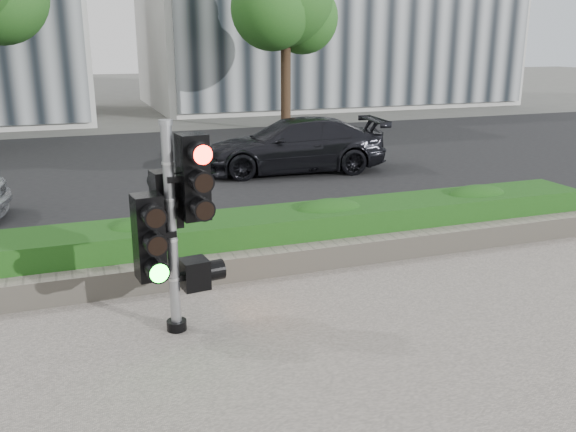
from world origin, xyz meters
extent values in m
plane|color=#51514C|center=(0.00, 0.00, 0.00)|extent=(120.00, 120.00, 0.00)
cube|color=black|center=(0.00, 10.00, 0.01)|extent=(60.00, 13.00, 0.02)
cube|color=gray|center=(0.00, 3.15, 0.06)|extent=(60.00, 0.25, 0.12)
cube|color=gray|center=(0.00, 1.90, 0.20)|extent=(12.00, 0.32, 0.34)
cube|color=#2C7223|center=(0.00, 2.55, 0.37)|extent=(12.00, 1.00, 0.68)
cylinder|color=black|center=(5.50, 15.50, 1.79)|extent=(0.36, 0.36, 3.58)
sphere|color=#16501A|center=(6.27, 15.82, 3.97)|extent=(2.56, 2.56, 2.56)
sphere|color=#16501A|center=(4.86, 15.12, 4.22)|extent=(2.82, 2.82, 2.82)
cylinder|color=black|center=(-1.20, 0.64, 0.09)|extent=(0.22, 0.22, 0.11)
cylinder|color=gray|center=(-1.20, 0.64, 1.18)|extent=(0.12, 0.12, 2.29)
cylinder|color=gray|center=(-1.20, 0.64, 2.35)|extent=(0.15, 0.15, 0.06)
cube|color=#FF1107|center=(-0.94, 0.63, 1.76)|extent=(0.33, 0.33, 0.92)
cube|color=#14E51E|center=(-1.45, 0.57, 1.17)|extent=(0.33, 0.33, 0.92)
cube|color=black|center=(-1.20, 0.89, 1.48)|extent=(0.33, 0.33, 0.63)
cube|color=orange|center=(-0.96, 0.70, 0.65)|extent=(0.33, 0.33, 0.34)
imported|color=black|center=(3.11, 8.36, 0.68)|extent=(4.72, 2.34, 1.32)
camera|label=1|loc=(-2.17, -5.64, 3.14)|focal=38.00mm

